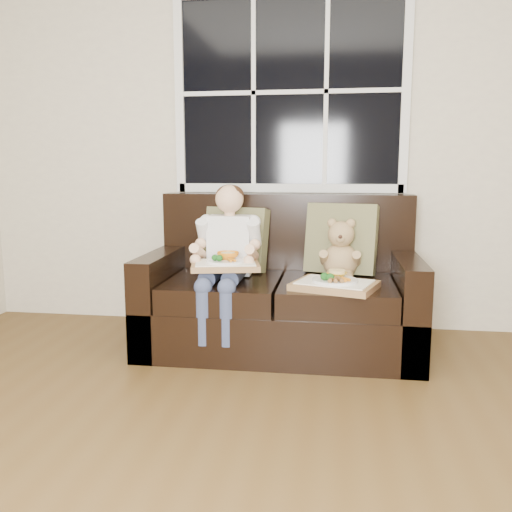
% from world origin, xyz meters
% --- Properties ---
extents(window_back, '(1.62, 0.04, 1.37)m').
position_xyz_m(window_back, '(0.01, 2.48, 1.65)').
color(window_back, black).
rests_on(window_back, room_walls).
extents(loveseat, '(1.70, 0.92, 0.96)m').
position_xyz_m(loveseat, '(0.01, 2.02, 0.31)').
color(loveseat, black).
rests_on(loveseat, ground).
extents(pillow_left, '(0.45, 0.29, 0.43)m').
position_xyz_m(pillow_left, '(-0.32, 2.17, 0.66)').
color(pillow_left, olive).
rests_on(pillow_left, loveseat).
extents(pillow_right, '(0.49, 0.30, 0.47)m').
position_xyz_m(pillow_right, '(0.38, 2.17, 0.68)').
color(pillow_right, olive).
rests_on(pillow_right, loveseat).
extents(child, '(0.40, 0.60, 0.90)m').
position_xyz_m(child, '(-0.33, 1.90, 0.65)').
color(child, white).
rests_on(child, loveseat).
extents(teddy_bear, '(0.23, 0.29, 0.39)m').
position_xyz_m(teddy_bear, '(0.38, 2.04, 0.60)').
color(teddy_bear, '#A48757').
rests_on(teddy_bear, loveseat).
extents(tray_left, '(0.45, 0.38, 0.09)m').
position_xyz_m(tray_left, '(-0.30, 1.73, 0.58)').
color(tray_left, '#966443').
rests_on(tray_left, child).
extents(tray_right, '(0.54, 0.47, 0.10)m').
position_xyz_m(tray_right, '(0.34, 1.69, 0.48)').
color(tray_right, '#966443').
rests_on(tray_right, loveseat).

